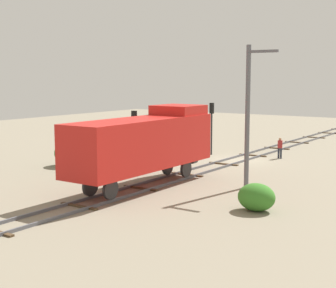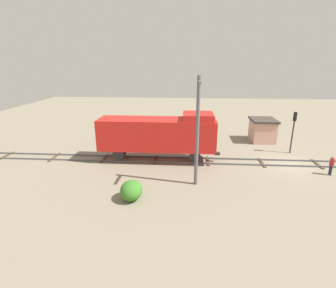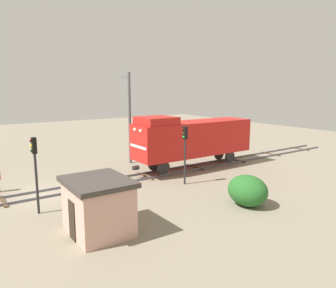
# 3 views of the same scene
# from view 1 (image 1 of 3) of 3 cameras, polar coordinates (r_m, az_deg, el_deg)

# --- Properties ---
(ground_plane) EXTENTS (92.82, 92.82, 0.00)m
(ground_plane) POSITION_cam_1_polar(r_m,az_deg,el_deg) (41.32, 7.86, -1.75)
(ground_plane) COLOR gray
(railway_track) EXTENTS (2.40, 61.88, 0.16)m
(railway_track) POSITION_cam_1_polar(r_m,az_deg,el_deg) (41.31, 7.86, -1.65)
(railway_track) COLOR #595960
(railway_track) RESTS_ON ground
(locomotive) EXTENTS (2.90, 11.60, 4.60)m
(locomotive) POSITION_cam_1_polar(r_m,az_deg,el_deg) (30.36, -2.63, 0.26)
(locomotive) COLOR red
(locomotive) RESTS_ON railway_track
(traffic_signal_near) EXTENTS (0.32, 0.34, 4.39)m
(traffic_signal_near) POSITION_cam_1_polar(r_m,az_deg,el_deg) (43.50, 4.87, 2.79)
(traffic_signal_near) COLOR #262628
(traffic_signal_near) RESTS_ON ground
(traffic_signal_mid) EXTENTS (0.32, 0.34, 4.29)m
(traffic_signal_mid) POSITION_cam_1_polar(r_m,az_deg,el_deg) (35.06, -3.75, 1.56)
(traffic_signal_mid) COLOR #262628
(traffic_signal_mid) RESTS_ON ground
(worker_near_track) EXTENTS (0.38, 0.38, 1.70)m
(worker_near_track) POSITION_cam_1_polar(r_m,az_deg,el_deg) (42.48, 12.30, -0.24)
(worker_near_track) COLOR #262B38
(worker_near_track) RESTS_ON ground
(catenary_mast) EXTENTS (1.94, 0.28, 8.41)m
(catenary_mast) POSITION_cam_1_polar(r_m,az_deg,el_deg) (30.50, 8.91, 3.39)
(catenary_mast) COLOR #595960
(catenary_mast) RESTS_ON ground
(relay_hut) EXTENTS (3.50, 2.90, 2.74)m
(relay_hut) POSITION_cam_1_polar(r_m,az_deg,el_deg) (44.40, -1.18, 0.77)
(relay_hut) COLOR #D19E8C
(relay_hut) RESTS_ON ground
(bush_near) EXTENTS (1.90, 1.55, 1.38)m
(bush_near) POSITION_cam_1_polar(r_m,az_deg,el_deg) (25.82, 9.77, -5.83)
(bush_near) COLOR #387826
(bush_near) RESTS_ON ground
(bush_mid) EXTENTS (2.59, 2.12, 1.89)m
(bush_mid) POSITION_cam_1_polar(r_m,az_deg,el_deg) (38.70, -10.76, -1.03)
(bush_mid) COLOR #266226
(bush_mid) RESTS_ON ground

